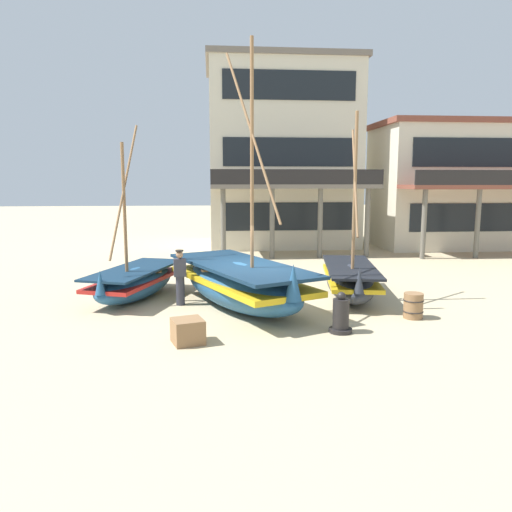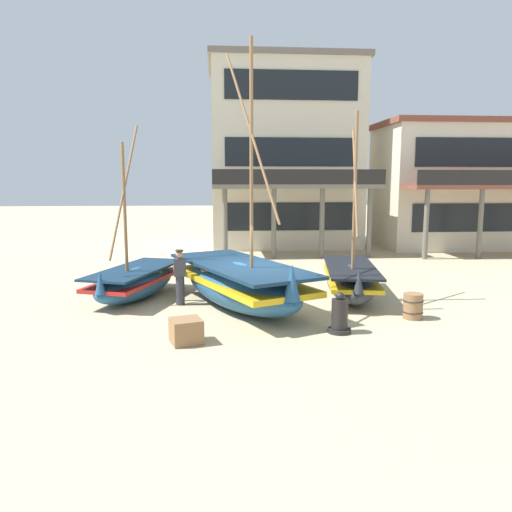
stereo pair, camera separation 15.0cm
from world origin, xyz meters
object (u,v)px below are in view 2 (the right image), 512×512
at_px(fishing_boat_far_right, 350,280).
at_px(capstan_winch, 340,316).
at_px(harbor_building_annex, 464,185).
at_px(fishing_boat_near_left, 136,281).
at_px(harbor_building_main, 283,155).
at_px(cargo_crate, 186,331).
at_px(wooden_barrel, 413,306).
at_px(fishing_boat_centre_large, 240,283).
at_px(fisherman_by_hull, 180,278).

distance_m(fishing_boat_far_right, capstan_winch, 3.85).
bearing_deg(fishing_boat_far_right, capstan_winch, -109.10).
distance_m(capstan_winch, harbor_building_annex, 19.23).
distance_m(fishing_boat_near_left, fishing_boat_far_right, 6.88).
distance_m(harbor_building_main, harbor_building_annex, 10.34).
relative_size(harbor_building_main, harbor_building_annex, 1.06).
height_order(fishing_boat_far_right, cargo_crate, fishing_boat_far_right).
distance_m(capstan_winch, wooden_barrel, 2.55).
xyz_separation_m(capstan_winch, harbor_building_main, (0.91, 17.38, 4.74)).
height_order(cargo_crate, harbor_building_annex, harbor_building_annex).
xyz_separation_m(fishing_boat_near_left, harbor_building_main, (6.52, 13.25, 4.61)).
bearing_deg(harbor_building_annex, fishing_boat_centre_large, -135.92).
bearing_deg(harbor_building_main, fishing_boat_near_left, -116.19).
bearing_deg(harbor_building_main, fishing_boat_far_right, -88.57).
bearing_deg(fishing_boat_near_left, cargo_crate, -68.05).
xyz_separation_m(fishing_boat_far_right, harbor_building_annex, (9.68, 11.88, 2.88)).
bearing_deg(fishing_boat_centre_large, cargo_crate, -114.11).
relative_size(capstan_winch, wooden_barrel, 1.47).
bearing_deg(cargo_crate, capstan_winch, 7.52).
distance_m(fishing_boat_near_left, fishing_boat_centre_large, 3.59).
bearing_deg(cargo_crate, harbor_building_main, 75.40).
relative_size(cargo_crate, harbor_building_main, 0.07).
bearing_deg(fisherman_by_hull, harbor_building_main, 70.52).
height_order(capstan_winch, wooden_barrel, capstan_winch).
xyz_separation_m(fishing_boat_far_right, harbor_building_main, (-0.34, 13.75, 4.57)).
height_order(fishing_boat_near_left, harbor_building_annex, harbor_building_annex).
relative_size(fishing_boat_far_right, harbor_building_annex, 0.59).
bearing_deg(capstan_winch, fisherman_by_hull, 142.74).
xyz_separation_m(cargo_crate, harbor_building_annex, (14.68, 16.01, 3.19)).
relative_size(fishing_boat_far_right, wooden_barrel, 8.24).
relative_size(fishing_boat_near_left, harbor_building_main, 0.53).
distance_m(fisherman_by_hull, harbor_building_annex, 19.68).
xyz_separation_m(fishing_boat_far_right, capstan_winch, (-1.26, -3.63, -0.17)).
height_order(capstan_winch, harbor_building_annex, harbor_building_annex).
bearing_deg(fishing_boat_far_right, cargo_crate, -140.47).
bearing_deg(harbor_building_annex, fishing_boat_near_left, -145.45).
bearing_deg(fishing_boat_near_left, wooden_barrel, -21.06).
distance_m(fisherman_by_hull, cargo_crate, 3.69).
height_order(fishing_boat_near_left, wooden_barrel, fishing_boat_near_left).
bearing_deg(fishing_boat_centre_large, capstan_winch, -48.84).
relative_size(fishing_boat_far_right, capstan_winch, 5.61).
bearing_deg(fishing_boat_near_left, harbor_building_annex, 34.55).
bearing_deg(wooden_barrel, fishing_boat_near_left, 158.94).
bearing_deg(fishing_boat_near_left, fisherman_by_hull, -33.76).
height_order(fishing_boat_near_left, cargo_crate, fishing_boat_near_left).
bearing_deg(cargo_crate, fishing_boat_far_right, 39.53).
distance_m(fishing_boat_far_right, harbor_building_annex, 15.60).
distance_m(wooden_barrel, cargo_crate, 6.25).
relative_size(capstan_winch, harbor_building_annex, 0.11).
relative_size(wooden_barrel, harbor_building_annex, 0.07).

